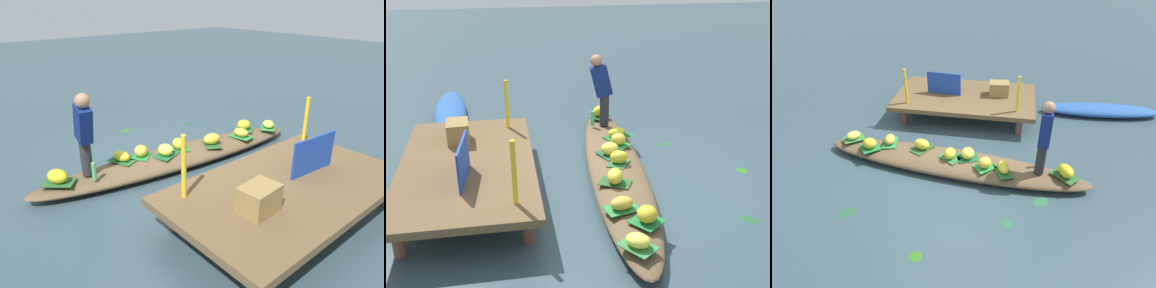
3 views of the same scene
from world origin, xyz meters
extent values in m
plane|color=#334951|center=(0.00, 0.00, 0.00)|extent=(40.00, 40.00, 0.00)
cube|color=brown|center=(-0.10, 2.12, 0.44)|extent=(3.20, 1.80, 0.10)
cylinder|color=brown|center=(-1.38, 1.40, 0.19)|extent=(0.14, 0.14, 0.39)
cylinder|color=brown|center=(1.18, 1.40, 0.19)|extent=(0.14, 0.14, 0.39)
cylinder|color=brown|center=(1.18, 2.84, 0.19)|extent=(0.14, 0.14, 0.39)
ellipsoid|color=brown|center=(0.00, 0.00, 0.13)|extent=(5.00, 1.33, 0.25)
cube|color=#268535|center=(0.63, -0.19, 0.26)|extent=(0.43, 0.43, 0.01)
ellipsoid|color=gold|center=(0.63, -0.19, 0.35)|extent=(0.31, 0.32, 0.19)
cube|color=#2D6E38|center=(-0.02, -0.02, 0.26)|extent=(0.45, 0.41, 0.01)
ellipsoid|color=yellow|center=(-0.02, -0.02, 0.35)|extent=(0.24, 0.29, 0.19)
cube|color=#275B29|center=(1.98, -0.19, 0.26)|extent=(0.51, 0.50, 0.01)
ellipsoid|color=yellow|center=(1.98, -0.19, 0.35)|extent=(0.34, 0.38, 0.20)
cube|color=#265426|center=(-0.60, 0.18, 0.26)|extent=(0.44, 0.50, 0.01)
ellipsoid|color=yellow|center=(-0.60, 0.18, 0.35)|extent=(0.35, 0.28, 0.20)
cube|color=#2B853D|center=(-1.26, 0.26, 0.26)|extent=(0.34, 0.45, 0.01)
ellipsoid|color=gold|center=(-1.26, 0.26, 0.33)|extent=(0.26, 0.32, 0.16)
cube|color=#357E3A|center=(-2.02, 0.29, 0.26)|extent=(0.47, 0.45, 0.01)
ellipsoid|color=#F0E64D|center=(-2.02, 0.29, 0.33)|extent=(0.34, 0.35, 0.15)
cube|color=#23642C|center=(0.95, -0.24, 0.26)|extent=(0.39, 0.48, 0.01)
ellipsoid|color=yellow|center=(0.95, -0.24, 0.33)|extent=(0.26, 0.34, 0.16)
cube|color=#1D7432|center=(-1.57, 0.04, 0.26)|extent=(0.47, 0.47, 0.01)
ellipsoid|color=gold|center=(-1.57, 0.04, 0.35)|extent=(0.32, 0.30, 0.19)
cube|color=#1C5C34|center=(0.30, 0.04, 0.26)|extent=(0.45, 0.41, 0.01)
ellipsoid|color=#F2E349|center=(0.30, 0.04, 0.35)|extent=(0.26, 0.30, 0.19)
cylinder|color=#28282D|center=(1.55, -0.16, 0.53)|extent=(0.16, 0.16, 0.55)
cube|color=navy|center=(1.56, -0.10, 1.05)|extent=(0.22, 0.42, 0.57)
sphere|color=#9E7556|center=(1.57, -0.01, 1.40)|extent=(0.20, 0.20, 0.20)
cylinder|color=#54BA64|center=(1.55, 0.05, 0.38)|extent=(0.06, 0.06, 0.26)
cube|color=#1C3E9F|center=(-0.60, 2.12, 0.74)|extent=(0.80, 0.10, 0.51)
cylinder|color=yellow|center=(-1.30, 1.52, 0.88)|extent=(0.06, 0.06, 0.78)
cylinder|color=yellow|center=(1.10, 1.52, 0.88)|extent=(0.06, 0.06, 0.78)
cube|color=olive|center=(0.66, 2.27, 0.64)|extent=(0.46, 0.35, 0.31)
ellipsoid|color=#2D701A|center=(-0.10, -1.97, 0.00)|extent=(0.20, 0.18, 0.01)
ellipsoid|color=#255D3A|center=(1.08, -1.18, 0.00)|extent=(0.24, 0.26, 0.01)
ellipsoid|color=#225533|center=(-1.39, -1.38, 0.00)|extent=(0.30, 0.31, 0.01)
ellipsoid|color=#27673C|center=(1.60, -0.62, 0.00)|extent=(0.33, 0.31, 0.01)
camera|label=1|loc=(3.30, 4.30, 2.67)|focal=32.71mm
camera|label=2|loc=(-5.92, 1.61, 3.22)|focal=43.28mm
camera|label=3|loc=(1.01, -4.53, 3.68)|focal=29.70mm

